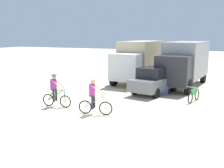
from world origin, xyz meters
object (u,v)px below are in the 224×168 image
cyclist_cowboy_hat (94,98)px  bicycle_spare (194,95)px  box_truck_tan_camper (139,59)px  box_truck_grey_hauler (184,62)px  sedan_parked (155,80)px  cyclist_orange_shirt (55,92)px  supply_crate (159,90)px

cyclist_cowboy_hat → bicycle_spare: (4.07, 4.64, -0.45)m
box_truck_tan_camper → cyclist_cowboy_hat: (1.14, -10.00, -1.03)m
box_truck_tan_camper → bicycle_spare: (5.22, -5.36, -1.48)m
box_truck_grey_hauler → sedan_parked: size_ratio=1.55×
box_truck_grey_hauler → cyclist_orange_shirt: bearing=-120.0°
sedan_parked → bicycle_spare: size_ratio=2.63×
box_truck_tan_camper → cyclist_cowboy_hat: 10.11m
cyclist_orange_shirt → cyclist_cowboy_hat: (2.58, -0.38, 0.00)m
bicycle_spare → box_truck_tan_camper: bearing=134.2°
cyclist_cowboy_hat → box_truck_tan_camper: bearing=96.5°
box_truck_grey_hauler → cyclist_cowboy_hat: 9.83m
supply_crate → box_truck_tan_camper: bearing=123.8°
cyclist_orange_shirt → supply_crate: size_ratio=2.16×
box_truck_grey_hauler → sedan_parked: bearing=-111.1°
box_truck_tan_camper → supply_crate: box_truck_tan_camper is taller
box_truck_tan_camper → bicycle_spare: size_ratio=4.01×
bicycle_spare → supply_crate: bicycle_spare is taller
cyclist_cowboy_hat → bicycle_spare: bearing=48.7°
box_truck_grey_hauler → supply_crate: bearing=-103.0°
cyclist_cowboy_hat → box_truck_grey_hauler: bearing=74.4°
sedan_parked → cyclist_orange_shirt: cyclist_orange_shirt is taller
sedan_parked → bicycle_spare: (2.75, -1.40, -0.48)m
cyclist_orange_shirt → bicycle_spare: (6.65, 4.25, -0.45)m
cyclist_orange_shirt → sedan_parked: bearing=55.4°
box_truck_grey_hauler → supply_crate: 4.17m
cyclist_cowboy_hat → bicycle_spare: size_ratio=1.07×
box_truck_grey_hauler → supply_crate: (-0.87, -3.76, -1.58)m
bicycle_spare → cyclist_orange_shirt: bearing=-147.4°
cyclist_cowboy_hat → supply_crate: 5.95m
sedan_parked → box_truck_tan_camper: bearing=121.9°
cyclist_orange_shirt → cyclist_cowboy_hat: same height
box_truck_grey_hauler → bicycle_spare: size_ratio=4.06×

